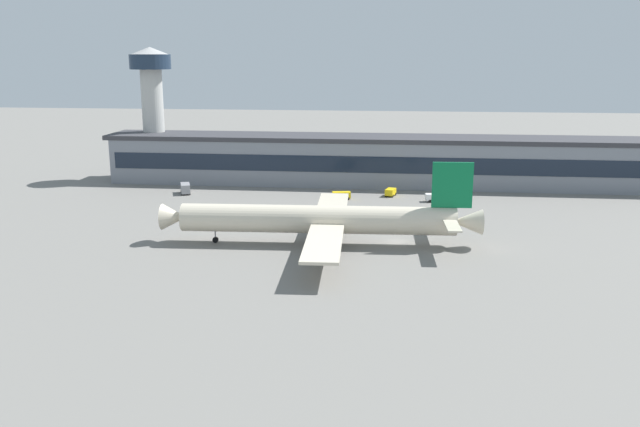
# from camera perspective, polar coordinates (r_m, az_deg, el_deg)

# --- Properties ---
(ground_plane) EXTENTS (600.00, 600.00, 0.00)m
(ground_plane) POSITION_cam_1_polar(r_m,az_deg,el_deg) (127.81, 6.48, -2.37)
(ground_plane) COLOR slate
(terminal_building) EXTENTS (158.12, 15.58, 13.09)m
(terminal_building) POSITION_cam_1_polar(r_m,az_deg,el_deg) (182.42, 6.59, 4.47)
(terminal_building) COLOR gray
(terminal_building) RESTS_ON ground_plane
(airliner) EXTENTS (59.26, 50.89, 15.73)m
(airliner) POSITION_cam_1_polar(r_m,az_deg,el_deg) (123.65, 0.22, -0.51)
(airliner) COLOR beige
(airliner) RESTS_ON ground_plane
(control_tower) EXTENTS (11.31, 11.31, 36.40)m
(control_tower) POSITION_cam_1_polar(r_m,az_deg,el_deg) (195.95, -14.03, 9.45)
(control_tower) COLOR #B7B7B2
(control_tower) RESTS_ON ground_plane
(follow_me_car) EXTENTS (4.66, 2.63, 1.85)m
(follow_me_car) POSITION_cam_1_polar(r_m,az_deg,el_deg) (163.70, 1.80, 1.59)
(follow_me_car) COLOR yellow
(follow_me_car) RESTS_ON ground_plane
(baggage_tug) EXTENTS (2.87, 4.00, 1.85)m
(baggage_tug) POSITION_cam_1_polar(r_m,az_deg,el_deg) (168.29, 6.00, 1.84)
(baggage_tug) COLOR yellow
(baggage_tug) RESTS_ON ground_plane
(crew_van) EXTENTS (3.85, 5.64, 2.55)m
(crew_van) POSITION_cam_1_polar(r_m,az_deg,el_deg) (173.50, -11.34, 2.13)
(crew_van) COLOR gray
(crew_van) RESTS_ON ground_plane
(belt_loader) EXTENTS (6.57, 2.65, 1.95)m
(belt_loader) POSITION_cam_1_polar(r_m,az_deg,el_deg) (163.25, 10.00, 1.38)
(belt_loader) COLOR white
(belt_loader) RESTS_ON ground_plane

